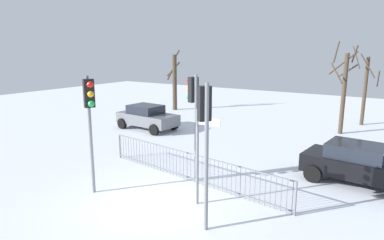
{
  "coord_description": "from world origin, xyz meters",
  "views": [
    {
      "loc": [
        6.44,
        -7.56,
        4.76
      ],
      "look_at": [
        -0.08,
        2.43,
        2.24
      ],
      "focal_mm": 31.29,
      "sensor_mm": 36.0,
      "label": 1
    }
  ],
  "objects_px": {
    "direction_sign_post": "(199,152)",
    "car_grey_trailing": "(147,117)",
    "traffic_light_rear_right": "(90,109)",
    "bare_tree_left": "(365,88)",
    "car_black_far": "(359,163)",
    "bare_tree_centre": "(175,81)",
    "bare_tree_right": "(344,89)",
    "traffic_light_foreground_left": "(193,104)",
    "traffic_light_mid_right": "(204,123)"
  },
  "relations": [
    {
      "from": "bare_tree_centre",
      "to": "car_black_far",
      "type": "bearing_deg",
      "value": -31.07
    },
    {
      "from": "direction_sign_post",
      "to": "car_grey_trailing",
      "type": "xyz_separation_m",
      "value": [
        -8.01,
        6.88,
        -0.93
      ]
    },
    {
      "from": "traffic_light_rear_right",
      "to": "bare_tree_centre",
      "type": "height_order",
      "value": "bare_tree_centre"
    },
    {
      "from": "traffic_light_rear_right",
      "to": "bare_tree_left",
      "type": "height_order",
      "value": "bare_tree_left"
    },
    {
      "from": "traffic_light_foreground_left",
      "to": "car_grey_trailing",
      "type": "relative_size",
      "value": 1.0
    },
    {
      "from": "traffic_light_mid_right",
      "to": "car_grey_trailing",
      "type": "xyz_separation_m",
      "value": [
        -8.84,
        7.97,
        -2.14
      ]
    },
    {
      "from": "bare_tree_centre",
      "to": "bare_tree_right",
      "type": "relative_size",
      "value": 0.9
    },
    {
      "from": "traffic_light_rear_right",
      "to": "direction_sign_post",
      "type": "bearing_deg",
      "value": 138.81
    },
    {
      "from": "car_black_far",
      "to": "bare_tree_right",
      "type": "xyz_separation_m",
      "value": [
        -1.89,
        7.62,
        1.81
      ]
    },
    {
      "from": "car_grey_trailing",
      "to": "bare_tree_centre",
      "type": "height_order",
      "value": "bare_tree_centre"
    },
    {
      "from": "car_black_far",
      "to": "bare_tree_right",
      "type": "height_order",
      "value": "bare_tree_right"
    },
    {
      "from": "car_grey_trailing",
      "to": "bare_tree_left",
      "type": "distance_m",
      "value": 13.8
    },
    {
      "from": "traffic_light_mid_right",
      "to": "direction_sign_post",
      "type": "relative_size",
      "value": 1.31
    },
    {
      "from": "traffic_light_mid_right",
      "to": "traffic_light_rear_right",
      "type": "bearing_deg",
      "value": 129.13
    },
    {
      "from": "bare_tree_left",
      "to": "traffic_light_foreground_left",
      "type": "bearing_deg",
      "value": -106.47
    },
    {
      "from": "traffic_light_mid_right",
      "to": "car_grey_trailing",
      "type": "distance_m",
      "value": 12.1
    },
    {
      "from": "car_black_far",
      "to": "bare_tree_left",
      "type": "distance_m",
      "value": 10.95
    },
    {
      "from": "bare_tree_left",
      "to": "bare_tree_centre",
      "type": "distance_m",
      "value": 13.54
    },
    {
      "from": "traffic_light_rear_right",
      "to": "bare_tree_right",
      "type": "height_order",
      "value": "bare_tree_right"
    },
    {
      "from": "bare_tree_left",
      "to": "bare_tree_centre",
      "type": "relative_size",
      "value": 1.05
    },
    {
      "from": "bare_tree_centre",
      "to": "bare_tree_right",
      "type": "distance_m",
      "value": 12.66
    },
    {
      "from": "car_grey_trailing",
      "to": "direction_sign_post",
      "type": "bearing_deg",
      "value": -36.59
    },
    {
      "from": "car_grey_trailing",
      "to": "bare_tree_left",
      "type": "relative_size",
      "value": 0.78
    },
    {
      "from": "car_black_far",
      "to": "car_grey_trailing",
      "type": "xyz_separation_m",
      "value": [
        -11.93,
        2.35,
        0.0
      ]
    },
    {
      "from": "traffic_light_rear_right",
      "to": "car_black_far",
      "type": "xyz_separation_m",
      "value": [
        7.26,
        5.79,
        -2.14
      ]
    },
    {
      "from": "traffic_light_mid_right",
      "to": "traffic_light_foreground_left",
      "type": "height_order",
      "value": "traffic_light_mid_right"
    },
    {
      "from": "car_black_far",
      "to": "bare_tree_centre",
      "type": "height_order",
      "value": "bare_tree_centre"
    },
    {
      "from": "traffic_light_foreground_left",
      "to": "bare_tree_right",
      "type": "distance_m",
      "value": 11.05
    },
    {
      "from": "traffic_light_mid_right",
      "to": "bare_tree_right",
      "type": "xyz_separation_m",
      "value": [
        1.2,
        13.24,
        -0.33
      ]
    },
    {
      "from": "car_grey_trailing",
      "to": "bare_tree_centre",
      "type": "relative_size",
      "value": 0.83
    },
    {
      "from": "direction_sign_post",
      "to": "car_grey_trailing",
      "type": "distance_m",
      "value": 10.6
    },
    {
      "from": "car_grey_trailing",
      "to": "bare_tree_right",
      "type": "height_order",
      "value": "bare_tree_right"
    },
    {
      "from": "direction_sign_post",
      "to": "bare_tree_centre",
      "type": "xyz_separation_m",
      "value": [
        -10.58,
        13.27,
        0.6
      ]
    },
    {
      "from": "car_grey_trailing",
      "to": "traffic_light_foreground_left",
      "type": "bearing_deg",
      "value": -33.86
    },
    {
      "from": "bare_tree_left",
      "to": "traffic_light_rear_right",
      "type": "bearing_deg",
      "value": -110.33
    },
    {
      "from": "bare_tree_right",
      "to": "car_grey_trailing",
      "type": "bearing_deg",
      "value": -152.31
    },
    {
      "from": "traffic_light_mid_right",
      "to": "bare_tree_right",
      "type": "bearing_deg",
      "value": 31.58
    },
    {
      "from": "car_black_far",
      "to": "bare_tree_left",
      "type": "height_order",
      "value": "bare_tree_left"
    },
    {
      "from": "traffic_light_rear_right",
      "to": "bare_tree_centre",
      "type": "relative_size",
      "value": 0.84
    },
    {
      "from": "car_grey_trailing",
      "to": "bare_tree_left",
      "type": "xyz_separation_m",
      "value": [
        10.81,
        8.43,
        1.6
      ]
    },
    {
      "from": "traffic_light_foreground_left",
      "to": "bare_tree_left",
      "type": "distance_m",
      "value": 14.29
    },
    {
      "from": "direction_sign_post",
      "to": "bare_tree_left",
      "type": "relative_size",
      "value": 0.61
    },
    {
      "from": "traffic_light_rear_right",
      "to": "bare_tree_left",
      "type": "xyz_separation_m",
      "value": [
        6.14,
        16.57,
        -0.54
      ]
    },
    {
      "from": "car_grey_trailing",
      "to": "bare_tree_left",
      "type": "height_order",
      "value": "bare_tree_left"
    },
    {
      "from": "bare_tree_left",
      "to": "direction_sign_post",
      "type": "bearing_deg",
      "value": -100.37
    },
    {
      "from": "direction_sign_post",
      "to": "bare_tree_centre",
      "type": "distance_m",
      "value": 16.98
    },
    {
      "from": "traffic_light_foreground_left",
      "to": "traffic_light_rear_right",
      "type": "bearing_deg",
      "value": 164.92
    },
    {
      "from": "traffic_light_rear_right",
      "to": "traffic_light_foreground_left",
      "type": "xyz_separation_m",
      "value": [
        2.09,
        2.87,
        -0.03
      ]
    },
    {
      "from": "bare_tree_left",
      "to": "car_grey_trailing",
      "type": "bearing_deg",
      "value": -142.07
    },
    {
      "from": "traffic_light_rear_right",
      "to": "direction_sign_post",
      "type": "xyz_separation_m",
      "value": [
        3.34,
        1.26,
        -1.2
      ]
    }
  ]
}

